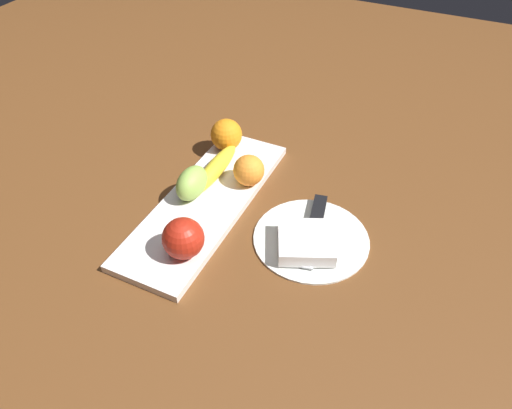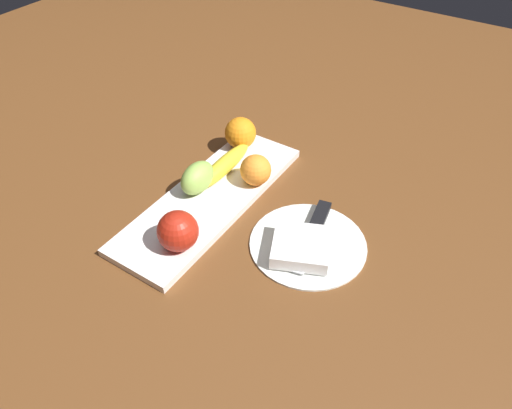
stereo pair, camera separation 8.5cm
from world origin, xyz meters
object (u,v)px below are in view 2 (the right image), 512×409
object	(u,v)px
knife	(316,225)
orange_near_apple	(240,133)
fruit_tray	(209,199)
apple	(178,231)
grape_bunch	(196,179)
dinner_plate	(307,244)
folded_napkin	(301,247)
orange_near_banana	(256,170)
banana	(224,165)

from	to	relation	value
knife	orange_near_apple	bearing A→B (deg)	-128.52
fruit_tray	apple	size ratio (longest dim) A/B	6.22
grape_bunch	knife	xyz separation A→B (m)	(-0.04, 0.24, -0.03)
dinner_plate	folded_napkin	xyz separation A→B (m)	(0.03, 0.00, 0.02)
orange_near_apple	folded_napkin	distance (m)	0.32
orange_near_banana	orange_near_apple	bearing A→B (deg)	-132.17
dinner_plate	knife	world-z (taller)	knife
apple	dinner_plate	xyz separation A→B (m)	(-0.13, 0.18, -0.05)
banana	grape_bunch	distance (m)	0.08
dinner_plate	grape_bunch	bearing A→B (deg)	-89.90
orange_near_banana	folded_napkin	xyz separation A→B (m)	(0.11, 0.16, -0.02)
banana	orange_near_apple	xyz separation A→B (m)	(-0.09, -0.02, 0.02)
dinner_plate	fruit_tray	bearing A→B (deg)	-90.00
fruit_tray	grape_bunch	xyz separation A→B (m)	(0.00, -0.03, 0.04)
apple	dinner_plate	distance (m)	0.22
folded_napkin	grape_bunch	bearing A→B (deg)	-95.96
banana	grape_bunch	bearing A→B (deg)	-8.27
apple	dinner_plate	world-z (taller)	apple
apple	orange_near_banana	xyz separation A→B (m)	(-0.21, 0.02, -0.00)
banana	orange_near_banana	distance (m)	0.07
orange_near_banana	knife	world-z (taller)	orange_near_banana
orange_near_apple	folded_napkin	xyz separation A→B (m)	(0.19, 0.26, -0.03)
dinner_plate	folded_napkin	bearing A→B (deg)	0.00
banana	orange_near_banana	size ratio (longest dim) A/B	2.75
apple	orange_near_banana	bearing A→B (deg)	175.87
orange_near_banana	grape_bunch	bearing A→B (deg)	-44.09
orange_near_apple	knife	world-z (taller)	orange_near_apple
fruit_tray	apple	world-z (taller)	apple
orange_near_apple	knife	distance (m)	0.28
grape_bunch	dinner_plate	world-z (taller)	grape_bunch
folded_napkin	orange_near_apple	bearing A→B (deg)	-127.12
apple	knife	distance (m)	0.25
orange_near_banana	apple	bearing A→B (deg)	-4.13
apple	orange_near_apple	xyz separation A→B (m)	(-0.30, -0.08, -0.00)
fruit_tray	orange_near_apple	xyz separation A→B (m)	(-0.17, -0.04, 0.04)
orange_near_banana	dinner_plate	xyz separation A→B (m)	(0.08, 0.16, -0.04)
orange_near_apple	folded_napkin	world-z (taller)	orange_near_apple
fruit_tray	banana	bearing A→B (deg)	-166.33
banana	dinner_plate	distance (m)	0.25
dinner_plate	orange_near_apple	bearing A→B (deg)	-123.29
fruit_tray	grape_bunch	world-z (taller)	grape_bunch
fruit_tray	folded_napkin	distance (m)	0.22
fruit_tray	banana	distance (m)	0.08
grape_bunch	orange_near_banana	bearing A→B (deg)	135.91
apple	orange_near_banana	world-z (taller)	apple
fruit_tray	orange_near_banana	world-z (taller)	orange_near_banana
fruit_tray	dinner_plate	distance (m)	0.21
orange_near_banana	knife	size ratio (longest dim) A/B	0.34
apple	orange_near_banana	distance (m)	0.21
fruit_tray	knife	world-z (taller)	knife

